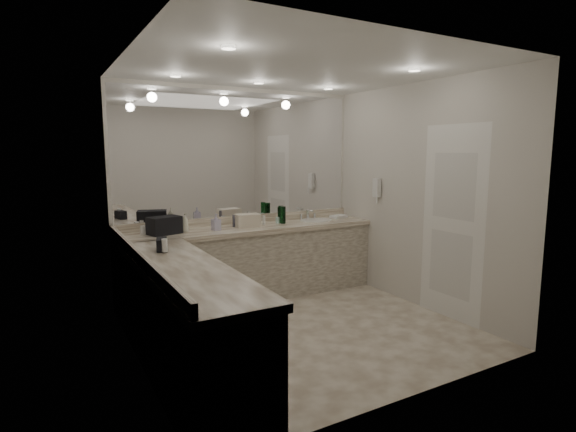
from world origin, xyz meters
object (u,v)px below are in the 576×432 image
sink (316,221)px  black_toiletry_bag (164,226)px  hand_towel (339,217)px  soap_bottle_b (216,222)px  soap_bottle_c (246,221)px  wall_phone (377,188)px  soap_bottle_a (185,223)px  cream_cosmetic_case (248,220)px

sink → black_toiletry_bag: size_ratio=1.29×
black_toiletry_bag → hand_towel: 2.42m
soap_bottle_b → soap_bottle_c: 0.40m
soap_bottle_b → black_toiletry_bag: bearing=174.8°
black_toiletry_bag → soap_bottle_b: bearing=-5.2°
wall_phone → soap_bottle_a: wall_phone is taller
sink → soap_bottle_c: 1.04m
sink → black_toiletry_bag: black_toiletry_bag is taller
cream_cosmetic_case → soap_bottle_b: soap_bottle_b is taller
cream_cosmetic_case → soap_bottle_b: bearing=-168.6°
soap_bottle_a → soap_bottle_c: size_ratio=1.48×
soap_bottle_c → soap_bottle_a: bearing=177.3°
sink → hand_towel: (0.40, 0.05, 0.02)m
soap_bottle_a → soap_bottle_b: size_ratio=1.12×
wall_phone → black_toiletry_bag: size_ratio=0.70×
black_toiletry_bag → soap_bottle_b: same height
cream_cosmetic_case → hand_towel: (1.41, 0.06, -0.06)m
soap_bottle_a → soap_bottle_c: (0.75, -0.04, -0.04)m
wall_phone → cream_cosmetic_case: wall_phone is taller
soap_bottle_b → hand_towel: bearing=3.4°
wall_phone → soap_bottle_c: (-1.64, 0.46, -0.38)m
hand_towel → soap_bottle_c: 1.44m
cream_cosmetic_case → soap_bottle_c: size_ratio=1.95×
soap_bottle_a → soap_bottle_b: soap_bottle_a is taller
wall_phone → soap_bottle_a: (-2.39, 0.50, -0.34)m
cream_cosmetic_case → soap_bottle_a: (-0.78, 0.01, 0.03)m
black_toiletry_bag → cream_cosmetic_case: 1.01m
wall_phone → hand_towel: 0.72m
sink → hand_towel: size_ratio=1.95×
sink → soap_bottle_c: bearing=-177.9°
wall_phone → soap_bottle_b: (-2.03, 0.44, -0.35)m
soap_bottle_a → soap_bottle_c: bearing=-2.7°
hand_towel → wall_phone: bearing=-69.6°
sink → black_toiletry_bag: (-2.02, -0.01, 0.10)m
soap_bottle_b → soap_bottle_a: bearing=170.2°
hand_towel → cream_cosmetic_case: bearing=-177.6°
hand_towel → soap_bottle_c: (-1.43, -0.08, 0.06)m
sink → cream_cosmetic_case: 1.01m
soap_bottle_b → sink: bearing=2.5°
wall_phone → soap_bottle_c: bearing=164.2°
hand_towel → soap_bottle_a: soap_bottle_a is taller
hand_towel → soap_bottle_b: size_ratio=1.16×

